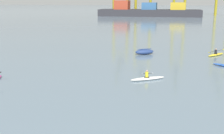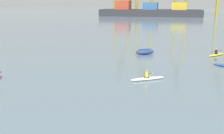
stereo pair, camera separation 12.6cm
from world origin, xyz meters
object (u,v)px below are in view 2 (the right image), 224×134
at_px(capsized_dinghy, 145,52).
at_px(kayak_yellow, 216,54).
at_px(container_barge, 150,11).
at_px(kayak_white, 147,78).

height_order(capsized_dinghy, kayak_yellow, kayak_yellow).
distance_m(container_barge, kayak_white, 105.49).
height_order(container_barge, capsized_dinghy, container_barge).
distance_m(kayak_yellow, kayak_white, 15.68).
distance_m(capsized_dinghy, kayak_yellow, 9.37).
xyz_separation_m(container_barge, capsized_dinghy, (7.78, -92.54, -1.95)).
xyz_separation_m(container_barge, kayak_yellow, (17.07, -91.39, -2.13)).
relative_size(kayak_yellow, kayak_white, 0.95).
relative_size(capsized_dinghy, kayak_white, 0.87).
relative_size(container_barge, kayak_white, 14.05).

